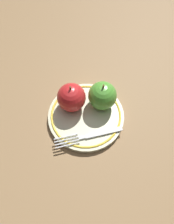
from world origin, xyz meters
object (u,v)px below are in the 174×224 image
Objects in this scene: plate at (87,117)px; fork at (91,135)px; apple_red_whole at (71,97)px; apple_second_whole at (103,96)px.

fork is at bearing -119.28° from plate.
apple_red_whole is (-0.01, 0.05, 0.05)m from plate.
plate is 2.41× the size of apple_second_whole.
plate is at bearing -176.45° from apple_second_whole.
apple_red_whole is 1.00× the size of apple_second_whole.
apple_second_whole is (0.06, 0.00, 0.05)m from plate.
plate is at bearing -78.52° from apple_red_whole.
apple_second_whole is at bearing 3.55° from plate.
apple_second_whole is at bearing -36.01° from apple_red_whole.
apple_second_whole is at bearing -121.79° from fork.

